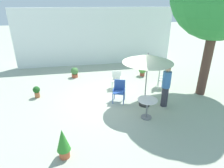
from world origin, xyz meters
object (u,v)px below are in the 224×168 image
object	(u,v)px
patio_chair_0	(161,77)
patio_umbrella_0	(148,59)
patio_chair_1	(119,89)
standing_person	(166,86)
potted_plant_0	(63,143)
potted_plant_2	(142,70)
potted_plant_3	(75,72)
cafe_table_0	(147,105)
potted_plant_1	(37,91)
patio_chair_2	(116,79)

from	to	relation	value
patio_chair_0	patio_umbrella_0	bearing A→B (deg)	-132.18
patio_chair_1	standing_person	xyz separation A→B (m)	(1.68, -0.73, 0.33)
potted_plant_0	standing_person	distance (m)	4.36
potted_plant_2	potted_plant_3	distance (m)	3.77
cafe_table_0	standing_person	xyz separation A→B (m)	(0.99, 0.67, 0.36)
patio_chair_1	potted_plant_3	distance (m)	3.60
patio_chair_0	standing_person	size ratio (longest dim) A/B	0.57
potted_plant_0	potted_plant_3	world-z (taller)	potted_plant_0
potted_plant_0	potted_plant_2	distance (m)	6.77
patio_chair_0	potted_plant_2	distance (m)	1.71
potted_plant_0	potted_plant_3	xyz separation A→B (m)	(0.35, 5.90, -0.19)
potted_plant_1	standing_person	xyz separation A→B (m)	(5.12, -1.72, 0.57)
patio_chair_0	cafe_table_0	bearing A→B (deg)	-123.98
potted_plant_0	standing_person	xyz separation A→B (m)	(3.82, 2.05, 0.38)
patio_chair_1	patio_chair_2	distance (m)	1.30
potted_plant_3	cafe_table_0	bearing A→B (deg)	-61.21
potted_plant_1	potted_plant_3	world-z (taller)	potted_plant_3
patio_chair_2	patio_umbrella_0	bearing A→B (deg)	-67.23
potted_plant_3	standing_person	world-z (taller)	standing_person
potted_plant_1	potted_plant_2	size ratio (longest dim) A/B	0.89
patio_chair_1	potted_plant_1	world-z (taller)	patio_chair_1
cafe_table_0	standing_person	world-z (taller)	standing_person
patio_umbrella_0	cafe_table_0	world-z (taller)	patio_umbrella_0
patio_umbrella_0	patio_chair_2	distance (m)	2.45
cafe_table_0	patio_umbrella_0	bearing A→B (deg)	74.53
cafe_table_0	patio_chair_1	world-z (taller)	patio_chair_1
patio_chair_0	patio_chair_1	world-z (taller)	patio_chair_0
potted_plant_2	potted_plant_1	bearing A→B (deg)	-163.25
patio_chair_2	potted_plant_2	distance (m)	2.22
patio_umbrella_0	potted_plant_2	bearing A→B (deg)	72.27
patio_chair_1	potted_plant_0	xyz separation A→B (m)	(-2.15, -2.79, -0.05)
cafe_table_0	potted_plant_3	size ratio (longest dim) A/B	1.30
potted_plant_0	patio_chair_2	bearing A→B (deg)	60.47
patio_chair_1	potted_plant_1	size ratio (longest dim) A/B	1.76
patio_chair_1	potted_plant_0	size ratio (longest dim) A/B	1.02
patio_chair_2	potted_plant_0	bearing A→B (deg)	-119.53
potted_plant_2	potted_plant_0	bearing A→B (deg)	-127.09
potted_plant_1	potted_plant_0	bearing A→B (deg)	-71.07
potted_plant_0	cafe_table_0	bearing A→B (deg)	25.97
standing_person	potted_plant_3	bearing A→B (deg)	132.07
patio_umbrella_0	patio_chair_1	xyz separation A→B (m)	(-0.93, 0.54, -1.40)
potted_plant_0	standing_person	size ratio (longest dim) A/B	0.53
potted_plant_0	patio_chair_0	bearing A→B (deg)	40.19
potted_plant_0	patio_chair_1	bearing A→B (deg)	52.43
patio_chair_1	potted_plant_1	bearing A→B (deg)	163.96
cafe_table_0	potted_plant_0	size ratio (longest dim) A/B	0.82
patio_chair_1	potted_plant_2	bearing A→B (deg)	53.42
patio_umbrella_0	potted_plant_0	size ratio (longest dim) A/B	2.42
patio_chair_1	standing_person	bearing A→B (deg)	-23.64
potted_plant_1	potted_plant_2	distance (m)	5.61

